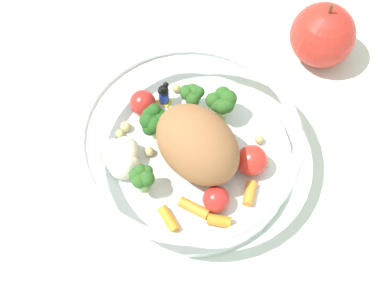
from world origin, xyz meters
TOP-DOWN VIEW (x-y plane):
  - ground_plane at (0.00, 0.00)m, footprint 2.40×2.40m
  - food_container at (-0.01, -0.00)m, footprint 0.23×0.23m
  - loose_apple at (0.03, 0.21)m, footprint 0.08×0.08m

SIDE VIEW (x-z plane):
  - ground_plane at x=0.00m, z-range 0.00..0.00m
  - food_container at x=-0.01m, z-range -0.01..0.08m
  - loose_apple at x=0.03m, z-range -0.01..0.08m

